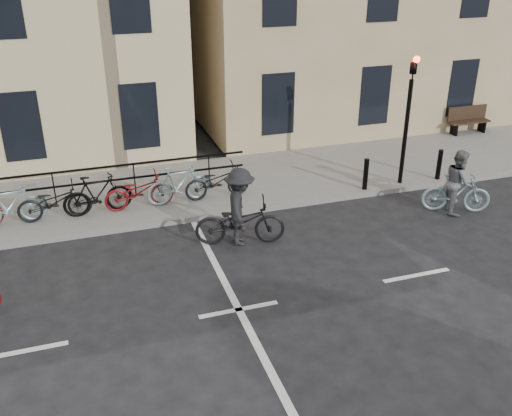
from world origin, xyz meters
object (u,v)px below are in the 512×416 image
object	(u,v)px
cyclist_grey	(457,187)
traffic_light	(409,105)
bench	(468,119)
cyclist_dark	(240,215)

from	to	relation	value
cyclist_grey	traffic_light	bearing A→B (deg)	38.79
bench	cyclist_grey	xyz separation A→B (m)	(-4.29, -5.26, 0.02)
bench	cyclist_dark	world-z (taller)	cyclist_dark
cyclist_grey	cyclist_dark	xyz separation A→B (m)	(-5.89, 0.12, 0.05)
bench	cyclist_dark	bearing A→B (deg)	-153.21
bench	cyclist_grey	bearing A→B (deg)	-129.18
traffic_light	cyclist_grey	world-z (taller)	traffic_light
bench	cyclist_grey	distance (m)	6.79
traffic_light	cyclist_grey	distance (m)	2.62
traffic_light	cyclist_grey	size ratio (longest dim) A/B	2.14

